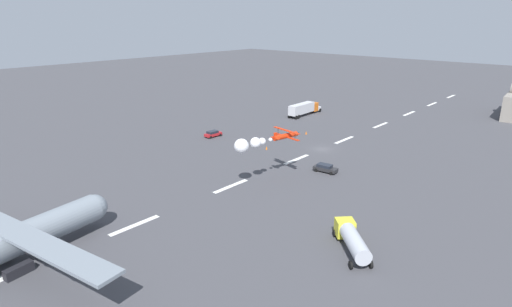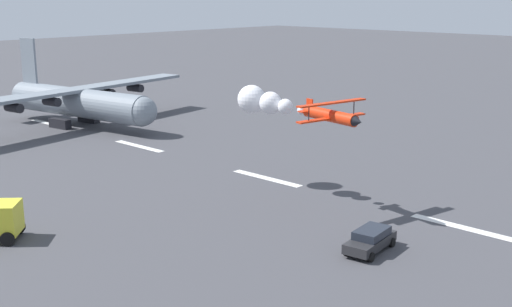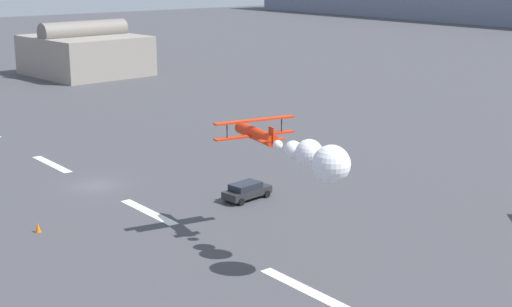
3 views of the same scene
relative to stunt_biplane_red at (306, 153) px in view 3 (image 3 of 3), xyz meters
The scene contains 8 objects.
ground_plane 27.10m from the stunt_biplane_red, behind, with size 440.00×440.00×0.00m, color #424247.
runway_stripe_4 36.46m from the stunt_biplane_red, behind, with size 8.00×0.90×0.01m, color white.
runway_stripe_5 18.11m from the stunt_biplane_red, 169.67° to the right, with size 8.00×0.90×0.01m, color white.
runway_stripe_6 8.97m from the stunt_biplane_red, 41.27° to the right, with size 8.00×0.90×0.01m, color white.
stunt_biplane_red is the anchor object (origin of this frame).
airport_staff_sedan 16.35m from the stunt_biplane_red, 157.85° to the left, with size 2.45×4.71×1.52m.
hangar_building 95.88m from the stunt_biplane_red, 162.75° to the left, with size 21.38×19.23×9.81m.
traffic_cone_far 22.28m from the stunt_biplane_red, 144.94° to the right, with size 0.44×0.44×0.75m, color orange.
Camera 3 is at (61.80, -29.96, 20.26)m, focal length 52.73 mm.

